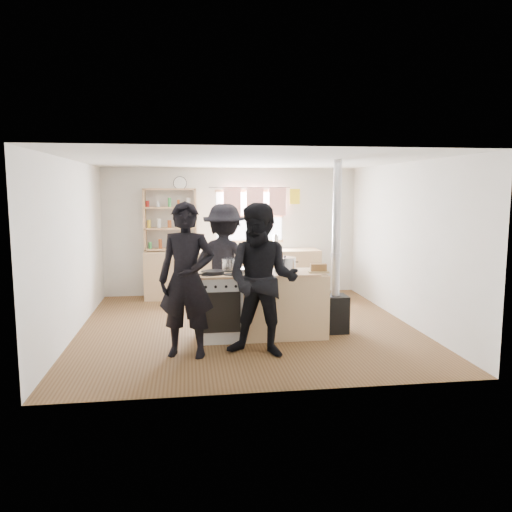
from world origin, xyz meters
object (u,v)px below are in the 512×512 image
Objects in this scene: cooking_island at (262,305)px; bread_board at (318,269)px; thermos at (276,242)px; roast_tray at (253,270)px; person_far at (225,263)px; person_near_right at (262,280)px; stockpot_stove at (230,265)px; flue_heater at (335,289)px; person_near_left at (187,280)px; skillet_greens at (214,272)px; stockpot_counter at (285,264)px.

bread_board is at bearing -8.27° from cooking_island.
thermos reaches higher than roast_tray.
cooking_island is 5.22× the size of roast_tray.
roast_tray is 0.20× the size of person_far.
stockpot_stove is at bearing 129.47° from person_near_right.
cooking_island is 0.52m from roast_tray.
flue_heater reaches higher than thermos.
person_near_right is (-0.81, -3.56, -0.09)m from thermos.
stockpot_stove is at bearing 164.87° from bread_board.
person_near_left is (-1.04, -0.67, 0.50)m from cooking_island.
person_far is (-1.55, 0.82, 0.29)m from flue_heater.
skillet_greens is 1.01m from stockpot_counter.
bread_board is (0.91, -0.08, 0.01)m from roast_tray.
thermos is 0.97× the size of bread_board.
thermos is 2.89m from bread_board.
flue_heater reaches higher than roast_tray.
person_near_right is at bearing 7.53° from person_near_left.
stockpot_counter is (0.75, -0.21, 0.02)m from stockpot_stove.
stockpot_counter is 0.47m from bread_board.
person_far is at bearing -121.75° from thermos.
person_far reaches higher than skillet_greens.
skillet_greens is at bearing -115.66° from thermos.
flue_heater is (0.77, 0.10, -0.39)m from stockpot_counter.
flue_heater reaches higher than person_far.
roast_tray is (-0.82, -2.80, -0.08)m from thermos.
skillet_greens is 1.81m from flue_heater.
skillet_greens is 0.38m from stockpot_stove.
stockpot_stove is 0.77× the size of stockpot_counter.
person_near_left is 1.70m from person_far.
person_near_left is at bearing -124.88° from stockpot_stove.
skillet_greens reaches higher than cooking_island.
roast_tray is at bearing -106.25° from thermos.
cooking_island is 0.93m from person_near_right.
roast_tray is 0.39m from stockpot_stove.
cooking_island is at bearing 6.25° from skillet_greens.
skillet_greens is 0.21× the size of person_near_right.
flue_heater is at bearing 34.24° from bread_board.
bread_board is (1.21, -0.33, -0.03)m from stockpot_stove.
person_near_right reaches higher than stockpot_counter.
person_near_right is (-0.44, -0.79, -0.07)m from stockpot_counter.
flue_heater is at bearing 34.33° from person_near_left.
stockpot_stove is at bearing 69.60° from person_near_left.
roast_tray is at bearing 174.77° from bread_board.
person_near_right is at bearing 122.68° from person_far.
bread_board is at bearing -5.23° from roast_tray.
cooking_island is 0.73m from stockpot_stove.
skillet_greens is 0.16× the size of flue_heater.
bread_board reaches higher than roast_tray.
person_near_left is at bearing -121.62° from skillet_greens.
skillet_greens is at bearing 178.41° from bread_board.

